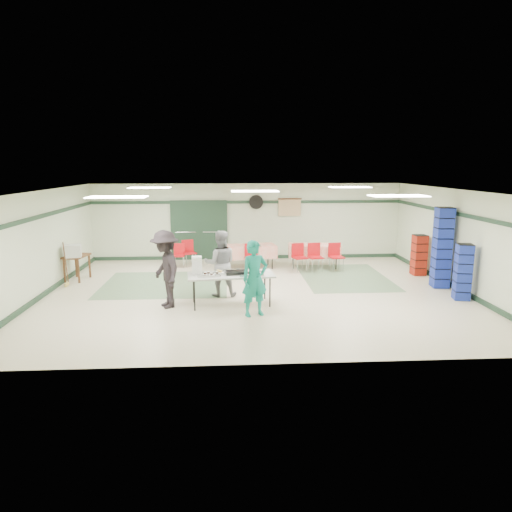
{
  "coord_description": "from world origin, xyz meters",
  "views": [
    {
      "loc": [
        -0.68,
        -11.74,
        3.33
      ],
      "look_at": [
        0.01,
        -0.3,
        1.05
      ],
      "focal_mm": 32.0,
      "sensor_mm": 36.0,
      "label": 1
    }
  ],
  "objects": [
    {
      "name": "chair_loose_a",
      "position": [
        -2.04,
        3.43,
        0.53
      ],
      "size": [
        0.53,
        0.53,
        0.87
      ],
      "rotation": [
        0.0,
        0.0,
        0.39
      ],
      "color": "red",
      "rests_on": "floor"
    },
    {
      "name": "floor",
      "position": [
        0.0,
        0.0,
        0.0
      ],
      "size": [
        11.0,
        11.0,
        0.0
      ],
      "primitive_type": "plane",
      "color": "beige",
      "rests_on": "ground"
    },
    {
      "name": "dining_table_b",
      "position": [
        -0.06,
        2.95,
        0.57
      ],
      "size": [
        1.9,
        1.06,
        0.77
      ],
      "rotation": [
        0.0,
        0.0,
        0.15
      ],
      "color": "red",
      "rests_on": "floor"
    },
    {
      "name": "baseboard_back",
      "position": [
        0.0,
        4.47,
        0.06
      ],
      "size": [
        11.0,
        0.06,
        0.12
      ],
      "primitive_type": "cube",
      "color": "#1C3425",
      "rests_on": "floor"
    },
    {
      "name": "trim_left",
      "position": [
        -5.47,
        0.0,
        2.05
      ],
      "size": [
        0.06,
        9.0,
        0.1
      ],
      "primitive_type": "cube",
      "rotation": [
        0.0,
        0.0,
        1.57
      ],
      "color": "#1C3425",
      "rests_on": "wall_back"
    },
    {
      "name": "dining_table_a",
      "position": [
        2.14,
        2.95,
        0.57
      ],
      "size": [
        1.74,
        0.91,
        0.77
      ],
      "rotation": [
        0.0,
        0.0,
        -0.1
      ],
      "color": "red",
      "rests_on": "floor"
    },
    {
      "name": "wall_front",
      "position": [
        0.0,
        -4.5,
        1.35
      ],
      "size": [
        11.0,
        0.0,
        11.0
      ],
      "primitive_type": "plane",
      "rotation": [
        -1.57,
        0.0,
        0.0
      ],
      "color": "beige",
      "rests_on": "floor"
    },
    {
      "name": "chair_c",
      "position": [
        2.72,
        2.39,
        0.55
      ],
      "size": [
        0.48,
        0.48,
        0.9
      ],
      "rotation": [
        0.0,
        0.0,
        0.18
      ],
      "color": "red",
      "rests_on": "floor"
    },
    {
      "name": "trim_back",
      "position": [
        0.0,
        4.47,
        2.05
      ],
      "size": [
        11.0,
        0.06,
        0.1
      ],
      "primitive_type": "cube",
      "color": "#1C3425",
      "rests_on": "wall_back"
    },
    {
      "name": "crate_stack_blue_a",
      "position": [
        5.15,
        0.21,
        1.11
      ],
      "size": [
        0.47,
        0.47,
        2.22
      ],
      "primitive_type": "cube",
      "rotation": [
        0.0,
        0.0,
        -0.1
      ],
      "color": "#1A279F",
      "rests_on": "floor"
    },
    {
      "name": "chair_d",
      "position": [
        0.03,
        2.39,
        0.55
      ],
      "size": [
        0.44,
        0.44,
        0.9
      ],
      "rotation": [
        0.0,
        0.0,
        0.04
      ],
      "color": "red",
      "rests_on": "floor"
    },
    {
      "name": "broom",
      "position": [
        -5.23,
        0.97,
        0.64
      ],
      "size": [
        0.08,
        0.2,
        1.23
      ],
      "primitive_type": "cylinder",
      "rotation": [
        0.14,
        0.0,
        -0.23
      ],
      "color": "brown",
      "rests_on": "floor"
    },
    {
      "name": "baseboard_right",
      "position": [
        5.47,
        0.0,
        0.06
      ],
      "size": [
        0.06,
        9.0,
        0.12
      ],
      "primitive_type": "cube",
      "rotation": [
        0.0,
        0.0,
        1.57
      ],
      "color": "#1C3425",
      "rests_on": "floor"
    },
    {
      "name": "sheet_tray_right",
      "position": [
        -0.16,
        -1.15,
        0.77
      ],
      "size": [
        0.62,
        0.49,
        0.02
      ],
      "primitive_type": "cube",
      "rotation": [
        0.0,
        0.0,
        0.1
      ],
      "color": "silver",
      "rests_on": "serving_table"
    },
    {
      "name": "volunteer_teal",
      "position": [
        -0.11,
        -1.9,
        0.86
      ],
      "size": [
        0.73,
        0.62,
        1.71
      ],
      "primitive_type": "imported",
      "rotation": [
        0.0,
        0.0,
        0.39
      ],
      "color": "#138777",
      "rests_on": "floor"
    },
    {
      "name": "serving_table",
      "position": [
        -0.64,
        -1.06,
        0.72
      ],
      "size": [
        2.14,
        1.05,
        0.76
      ],
      "rotation": [
        0.0,
        0.0,
        0.1
      ],
      "color": "beige",
      "rests_on": "floor"
    },
    {
      "name": "foam_box_stack",
      "position": [
        -1.45,
        -0.99,
        0.97
      ],
      "size": [
        0.26,
        0.24,
        0.43
      ],
      "primitive_type": "cube",
      "rotation": [
        0.0,
        0.0,
        0.1
      ],
      "color": "white",
      "rests_on": "serving_table"
    },
    {
      "name": "volunteer_grey",
      "position": [
        -0.91,
        -0.27,
        0.85
      ],
      "size": [
        0.85,
        0.67,
        1.71
      ],
      "primitive_type": "imported",
      "rotation": [
        0.0,
        0.0,
        3.17
      ],
      "color": "gray",
      "rests_on": "floor"
    },
    {
      "name": "sheet_tray_mid",
      "position": [
        -0.72,
        -0.93,
        0.77
      ],
      "size": [
        0.65,
        0.52,
        0.02
      ],
      "primitive_type": "cube",
      "rotation": [
        0.0,
        0.0,
        0.1
      ],
      "color": "silver",
      "rests_on": "serving_table"
    },
    {
      "name": "printer_table",
      "position": [
        -5.15,
        1.65,
        0.63
      ],
      "size": [
        0.67,
        0.91,
        0.74
      ],
      "rotation": [
        0.0,
        0.0,
        -0.17
      ],
      "color": "brown",
      "rests_on": "floor"
    },
    {
      "name": "wall_left",
      "position": [
        -5.5,
        0.0,
        1.35
      ],
      "size": [
        0.0,
        9.0,
        9.0
      ],
      "primitive_type": "plane",
      "rotation": [
        1.57,
        0.0,
        1.57
      ],
      "color": "beige",
      "rests_on": "floor"
    },
    {
      "name": "chair_loose_b",
      "position": [
        -2.33,
        3.23,
        0.48
      ],
      "size": [
        0.37,
        0.37,
        0.78
      ],
      "rotation": [
        0.0,
        0.0,
        0.01
      ],
      "color": "red",
      "rests_on": "floor"
    },
    {
      "name": "double_door_left",
      "position": [
        -2.2,
        4.44,
        1.05
      ],
      "size": [
        0.9,
        0.06,
        2.1
      ],
      "primitive_type": "cube",
      "color": "#949794",
      "rests_on": "floor"
    },
    {
      "name": "door_frame",
      "position": [
        -1.73,
        4.42,
        1.05
      ],
      "size": [
        2.0,
        0.03,
        2.15
      ],
      "primitive_type": "cube",
      "color": "#1C3425",
      "rests_on": "floor"
    },
    {
      "name": "green_patch_a",
      "position": [
        -2.5,
        1.0,
        0.0
      ],
      "size": [
        3.5,
        3.0,
        0.01
      ],
      "primitive_type": "cube",
      "color": "slate",
      "rests_on": "floor"
    },
    {
      "name": "scroll_banner",
      "position": [
        1.5,
        4.44,
        1.85
      ],
      "size": [
        0.8,
        0.02,
        0.6
      ],
      "primitive_type": "cube",
      "color": "tan",
      "rests_on": "wall_back"
    },
    {
      "name": "office_printer",
      "position": [
        -5.15,
        1.39,
        0.92
      ],
      "size": [
        0.53,
        0.49,
        0.36
      ],
      "primitive_type": "cube",
      "rotation": [
        0.0,
        0.0,
        0.26
      ],
      "color": "beige",
      "rests_on": "printer_table"
    },
    {
      "name": "wall_fan",
      "position": [
        0.3,
        4.44,
        2.05
      ],
      "size": [
        0.5,
        0.1,
        0.5
      ],
      "primitive_type": "cylinder",
      "rotation": [
        1.57,
        0.0,
        0.0
      ],
      "color": "black",
      "rests_on": "wall_back"
    },
    {
      "name": "sheet_tray_left",
      "position": [
        -1.16,
        -1.15,
        0.77
      ],
      "size": [
        0.58,
        0.46,
        0.02
      ],
      "primitive_type": "cube",
      "rotation": [
        0.0,
        0.0,
        0.1
      ],
      "color": "silver",
      "rests_on": "serving_table"
    },
    {
      "name": "baseboard_left",
      "position": [
        -5.47,
        0.0,
        0.06
      ],
      "size": [
        0.06,
        9.0,
        0.12
      ],
      "primitive_type": "cube",
      "rotation": [
        0.0,
        0.0,
        1.57
      ],
      "color": "#1C3425",
      "rests_on": "floor"
    },
    {
      "name": "wall_right",
      "position": [
        5.5,
        0.0,
        1.35
      ],
      "size": [
        0.0,
        9.0,
        9.0
      ],
      "primitive_type": "plane",
      "rotation": [
        1.57,
        0.0,
        -1.57
      ],
      "color": "beige",
      "rests_on": "floor"
    },
    {
      "name": "trim_right",
      "position": [
        5.47,
        0.0,
        2.05
      ],
      "size": [
        0.06,
        9.0,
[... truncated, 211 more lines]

